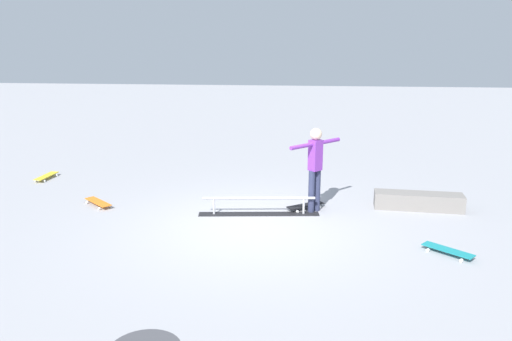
{
  "coord_description": "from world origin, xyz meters",
  "views": [
    {
      "loc": [
        -0.96,
        8.49,
        3.24
      ],
      "look_at": [
        -0.01,
        -0.22,
        1.0
      ],
      "focal_mm": 35.58,
      "sensor_mm": 36.0,
      "label": 1
    }
  ],
  "objects_px": {
    "grind_rail": "(259,207)",
    "skateboard_main": "(305,205)",
    "skate_ledge": "(418,201)",
    "loose_skateboard_yellow": "(46,176)",
    "loose_skateboard_orange": "(98,202)",
    "loose_skateboard_teal": "(448,250)",
    "skater_main": "(315,164)"
  },
  "relations": [
    {
      "from": "skater_main",
      "to": "loose_skateboard_teal",
      "type": "height_order",
      "value": "skater_main"
    },
    {
      "from": "skater_main",
      "to": "loose_skateboard_orange",
      "type": "xyz_separation_m",
      "value": [
        4.36,
        0.11,
        -0.89
      ]
    },
    {
      "from": "skate_ledge",
      "to": "skateboard_main",
      "type": "height_order",
      "value": "skate_ledge"
    },
    {
      "from": "loose_skateboard_orange",
      "to": "loose_skateboard_yellow",
      "type": "distance_m",
      "value": 2.77
    },
    {
      "from": "skater_main",
      "to": "loose_skateboard_yellow",
      "type": "distance_m",
      "value": 6.72
    },
    {
      "from": "skater_main",
      "to": "loose_skateboard_yellow",
      "type": "height_order",
      "value": "skater_main"
    },
    {
      "from": "loose_skateboard_orange",
      "to": "loose_skateboard_yellow",
      "type": "height_order",
      "value": "same"
    },
    {
      "from": "loose_skateboard_orange",
      "to": "loose_skateboard_yellow",
      "type": "relative_size",
      "value": 0.91
    },
    {
      "from": "loose_skateboard_teal",
      "to": "skate_ledge",
      "type": "bearing_deg",
      "value": 130.47
    },
    {
      "from": "grind_rail",
      "to": "skate_ledge",
      "type": "relative_size",
      "value": 1.36
    },
    {
      "from": "grind_rail",
      "to": "loose_skateboard_teal",
      "type": "distance_m",
      "value": 3.51
    },
    {
      "from": "skater_main",
      "to": "skateboard_main",
      "type": "relative_size",
      "value": 2.17
    },
    {
      "from": "loose_skateboard_teal",
      "to": "loose_skateboard_yellow",
      "type": "distance_m",
      "value": 9.24
    },
    {
      "from": "grind_rail",
      "to": "skateboard_main",
      "type": "xyz_separation_m",
      "value": [
        -0.89,
        -0.42,
        -0.08
      ]
    },
    {
      "from": "skater_main",
      "to": "loose_skateboard_yellow",
      "type": "bearing_deg",
      "value": -62.07
    },
    {
      "from": "loose_skateboard_teal",
      "to": "loose_skateboard_yellow",
      "type": "relative_size",
      "value": 0.92
    },
    {
      "from": "skate_ledge",
      "to": "loose_skateboard_orange",
      "type": "relative_size",
      "value": 2.32
    },
    {
      "from": "grind_rail",
      "to": "loose_skateboard_orange",
      "type": "relative_size",
      "value": 3.16
    },
    {
      "from": "loose_skateboard_orange",
      "to": "skateboard_main",
      "type": "bearing_deg",
      "value": -136.12
    },
    {
      "from": "grind_rail",
      "to": "loose_skateboard_yellow",
      "type": "height_order",
      "value": "grind_rail"
    },
    {
      "from": "loose_skateboard_orange",
      "to": "loose_skateboard_yellow",
      "type": "bearing_deg",
      "value": -0.6
    },
    {
      "from": "skate_ledge",
      "to": "skater_main",
      "type": "height_order",
      "value": "skater_main"
    },
    {
      "from": "grind_rail",
      "to": "skater_main",
      "type": "bearing_deg",
      "value": -171.27
    },
    {
      "from": "grind_rail",
      "to": "skateboard_main",
      "type": "relative_size",
      "value": 3.06
    },
    {
      "from": "skateboard_main",
      "to": "loose_skateboard_orange",
      "type": "xyz_separation_m",
      "value": [
        4.19,
        0.24,
        0.0
      ]
    },
    {
      "from": "grind_rail",
      "to": "skate_ledge",
      "type": "distance_m",
      "value": 3.19
    },
    {
      "from": "skateboard_main",
      "to": "loose_skateboard_yellow",
      "type": "height_order",
      "value": "same"
    },
    {
      "from": "skate_ledge",
      "to": "loose_skateboard_yellow",
      "type": "distance_m",
      "value": 8.61
    },
    {
      "from": "grind_rail",
      "to": "loose_skateboard_yellow",
      "type": "relative_size",
      "value": 2.88
    },
    {
      "from": "skater_main",
      "to": "skateboard_main",
      "type": "xyz_separation_m",
      "value": [
        0.16,
        -0.12,
        -0.89
      ]
    },
    {
      "from": "skateboard_main",
      "to": "loose_skateboard_teal",
      "type": "distance_m",
      "value": 3.0
    },
    {
      "from": "grind_rail",
      "to": "loose_skateboard_yellow",
      "type": "distance_m",
      "value": 5.75
    }
  ]
}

